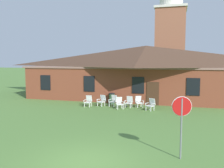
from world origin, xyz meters
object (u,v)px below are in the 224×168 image
Objects in this scene: lawn_chair_near_door at (102,100)px; lawn_chair_far_side at (139,101)px; lawn_chair_by_porch at (88,101)px; stop_sign at (182,115)px; lawn_chair_middle at (119,103)px; lawn_chair_left_end at (113,100)px; trash_bin at (112,98)px; lawn_chair_right_end at (129,102)px; lawn_chair_under_eave at (151,104)px.

lawn_chair_near_door and lawn_chair_far_side have the same top height.
lawn_chair_by_porch is 1.00× the size of lawn_chair_far_side.
stop_sign reaches higher than lawn_chair_middle.
stop_sign reaches higher than lawn_chair_left_end.
lawn_chair_left_end is at bearing -67.00° from trash_bin.
trash_bin is (-1.22, 1.97, -0.00)m from lawn_chair_middle.
lawn_chair_right_end is at bearing 8.93° from lawn_chair_by_porch.
lawn_chair_near_door and lawn_chair_right_end have the same top height.
trash_bin is at bearing 49.44° from lawn_chair_by_porch.
lawn_chair_middle is 2.32m from trash_bin.
trash_bin is (-6.05, 11.11, -1.34)m from stop_sign.
lawn_chair_by_porch is 1.19m from lawn_chair_near_door.
lawn_chair_far_side is at bearing 3.40° from lawn_chair_left_end.
lawn_chair_left_end is 2.22m from lawn_chair_far_side.
lawn_chair_left_end is 1.00× the size of lawn_chair_under_eave.
trash_bin is at bearing 121.71° from lawn_chair_middle.
lawn_chair_under_eave is (4.36, -0.71, 0.00)m from lawn_chair_near_door.
lawn_chair_far_side is at bearing 11.94° from lawn_chair_by_porch.
trash_bin is (-0.46, 1.08, -0.00)m from lawn_chair_left_end.
lawn_chair_left_end and lawn_chair_right_end have the same top height.
lawn_chair_far_side is 2.84m from trash_bin.
lawn_chair_far_side is at bearing 108.36° from stop_sign.
lawn_chair_under_eave is at bearing 103.77° from stop_sign.
trash_bin reaches higher than lawn_chair_near_door.
lawn_chair_by_porch is (-7.64, 9.26, -1.34)m from stop_sign.
lawn_chair_right_end is at bearing -0.72° from lawn_chair_near_door.
lawn_chair_under_eave is (1.92, -0.68, 0.00)m from lawn_chair_right_end.
lawn_chair_middle is at bearing -58.29° from trash_bin.
lawn_chair_under_eave is 4.30m from trash_bin.
stop_sign is 10.42m from lawn_chair_middle.
lawn_chair_by_porch and lawn_chair_far_side have the same top height.
lawn_chair_near_door is 1.00× the size of lawn_chair_right_end.
lawn_chair_near_door and lawn_chair_left_end have the same top height.
lawn_chair_middle is at bearing -144.99° from lawn_chair_far_side.
lawn_chair_middle is at bearing -21.60° from lawn_chair_near_door.
lawn_chair_by_porch and lawn_chair_near_door have the same top height.
lawn_chair_far_side is 0.98× the size of trash_bin.
lawn_chair_near_door and lawn_chair_middle have the same top height.
lawn_chair_far_side is 1.53m from lawn_chair_under_eave.
lawn_chair_middle is at bearing 179.80° from lawn_chair_under_eave.
lawn_chair_far_side is (1.46, 1.02, 0.00)m from lawn_chair_middle.
lawn_chair_right_end is at bearing -8.86° from lawn_chair_left_end.
lawn_chair_by_porch is 1.00× the size of lawn_chair_left_end.
trash_bin is (1.59, 1.85, -0.00)m from lawn_chair_by_porch.
lawn_chair_far_side is at bearing 35.01° from lawn_chair_middle.
stop_sign is at bearing -67.02° from lawn_chair_right_end.
lawn_chair_by_porch is 0.98× the size of trash_bin.
lawn_chair_middle is at bearing -135.30° from lawn_chair_right_end.
lawn_chair_left_end is 1.00× the size of lawn_chair_middle.
lawn_chair_middle is (0.76, -0.89, 0.00)m from lawn_chair_left_end.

